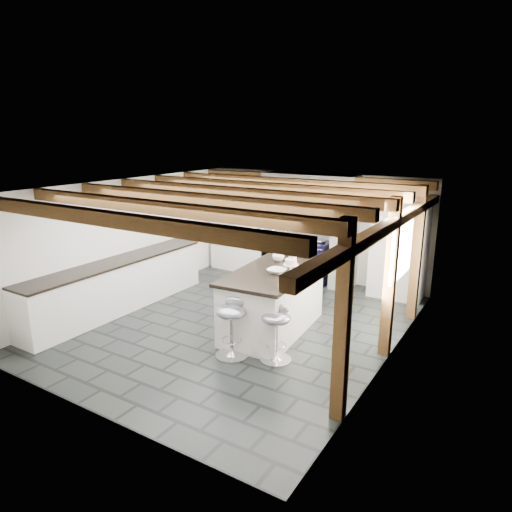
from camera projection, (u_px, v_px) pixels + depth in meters
The scene contains 6 objects.
ground at pixel (239, 323), 7.72m from camera, with size 6.00×6.00×0.00m, color black.
room_shell at pixel (252, 241), 8.91m from camera, with size 6.00×6.03×6.00m.
range_cooker at pixel (308, 260), 9.79m from camera, with size 1.00×0.63×0.99m.
kitchen_island at pixel (273, 300), 7.32m from camera, with size 1.23×2.14×1.36m.
bar_stool_near at pixel (276, 327), 6.32m from camera, with size 0.45×0.45×0.83m.
bar_stool_far at pixel (232, 321), 6.43m from camera, with size 0.56×0.56×0.88m.
Camera 1 is at (4.00, -5.93, 3.12)m, focal length 32.00 mm.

